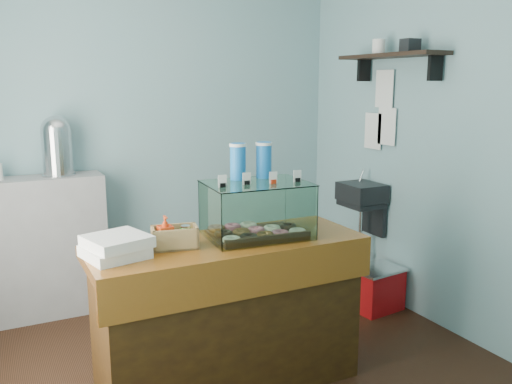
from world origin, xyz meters
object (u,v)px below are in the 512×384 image
coffee_urn (57,144)px  counter (229,313)px  red_cooler (376,288)px  display_case (255,206)px

coffee_urn → counter: bearing=-65.8°
counter → red_cooler: counter is taller
display_case → red_cooler: 1.64m
red_cooler → display_case: bearing=-168.6°
display_case → red_cooler: bearing=22.3°
counter → display_case: (0.20, 0.05, 0.62)m
display_case → red_cooler: (1.31, 0.43, -0.90)m
coffee_urn → red_cooler: bearing=-26.5°
display_case → red_cooler: display_case is taller
counter → red_cooler: size_ratio=3.75×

